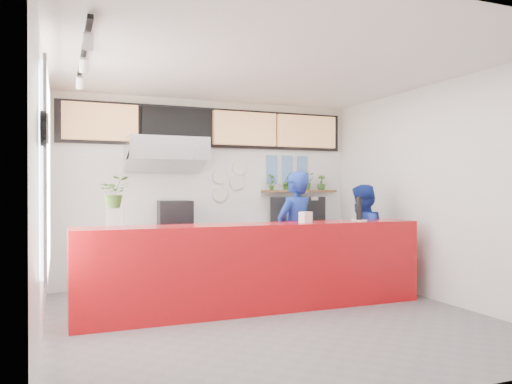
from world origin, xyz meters
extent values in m
plane|color=slate|center=(0.00, 0.00, 0.00)|extent=(5.00, 5.00, 0.00)
plane|color=silver|center=(0.00, 0.00, 3.00)|extent=(5.00, 5.00, 0.00)
plane|color=white|center=(0.00, 2.50, 1.50)|extent=(5.00, 0.00, 5.00)
plane|color=white|center=(-2.50, 0.00, 1.50)|extent=(0.00, 5.00, 5.00)
plane|color=white|center=(2.50, 0.00, 1.50)|extent=(0.00, 5.00, 5.00)
cube|color=#B70D12|center=(0.00, 0.40, 0.55)|extent=(4.50, 0.60, 1.10)
cube|color=beige|center=(0.00, 2.49, 2.60)|extent=(5.00, 0.02, 0.80)
cube|color=#B2B5BA|center=(-0.80, 2.20, 0.45)|extent=(1.80, 0.60, 0.90)
cube|color=black|center=(-0.66, 2.20, 1.13)|extent=(0.55, 0.55, 0.46)
cube|color=#B2B5BA|center=(-0.80, 2.15, 2.15)|extent=(1.20, 0.70, 0.35)
cube|color=#B2B5BA|center=(-0.80, 2.15, 1.95)|extent=(1.20, 0.69, 0.31)
cube|color=#B2B5BA|center=(1.50, 2.20, 0.45)|extent=(1.80, 0.60, 0.90)
cube|color=black|center=(1.47, 2.20, 1.15)|extent=(0.94, 0.81, 0.51)
cube|color=#A9ACB0|center=(1.47, 2.20, 1.38)|extent=(0.71, 0.58, 0.06)
cube|color=brown|center=(1.60, 2.40, 1.50)|extent=(1.40, 0.18, 0.04)
cube|color=tan|center=(-1.75, 2.38, 2.55)|extent=(1.10, 0.10, 0.55)
cube|color=black|center=(-0.59, 2.38, 2.55)|extent=(1.10, 0.10, 0.55)
cube|color=tan|center=(0.57, 2.38, 2.55)|extent=(1.10, 0.10, 0.55)
cube|color=tan|center=(1.73, 2.38, 2.55)|extent=(1.10, 0.10, 0.55)
cube|color=black|center=(0.00, 2.46, 2.55)|extent=(4.80, 0.04, 0.65)
cube|color=silver|center=(-2.47, 0.30, 1.70)|extent=(0.04, 2.20, 1.90)
cube|color=#B2B5BA|center=(-2.45, 0.30, 1.70)|extent=(0.03, 2.30, 2.00)
cylinder|color=black|center=(-2.46, -0.90, 2.05)|extent=(0.05, 0.30, 0.30)
cylinder|color=white|center=(-2.43, -0.90, 2.05)|extent=(0.02, 0.26, 0.26)
cube|color=black|center=(-2.10, 0.00, 2.94)|extent=(0.05, 2.40, 0.04)
cylinder|color=silver|center=(0.15, 2.47, 1.75)|extent=(0.24, 0.03, 0.24)
cylinder|color=silver|center=(0.45, 2.47, 1.65)|extent=(0.24, 0.03, 0.24)
cylinder|color=silver|center=(0.15, 2.47, 1.45)|extent=(0.24, 0.03, 0.24)
cylinder|color=silver|center=(0.50, 2.47, 1.90)|extent=(0.24, 0.03, 0.24)
cube|color=#598CBF|center=(1.10, 2.48, 2.00)|extent=(0.20, 0.02, 0.25)
cube|color=#598CBF|center=(1.40, 2.48, 2.00)|extent=(0.20, 0.02, 0.25)
cube|color=#598CBF|center=(1.70, 2.48, 2.00)|extent=(0.20, 0.02, 0.25)
cube|color=#598CBF|center=(1.10, 2.48, 1.75)|extent=(0.20, 0.02, 0.25)
cube|color=#598CBF|center=(1.40, 2.48, 1.75)|extent=(0.20, 0.02, 0.25)
cube|color=#598CBF|center=(1.70, 2.48, 1.75)|extent=(0.20, 0.02, 0.25)
imported|color=navy|center=(0.76, 0.87, 0.89)|extent=(0.77, 0.65, 1.79)
imported|color=navy|center=(1.86, 0.85, 0.80)|extent=(0.99, 0.94, 1.61)
imported|color=#326021|center=(1.06, 2.40, 1.67)|extent=(0.18, 0.16, 0.29)
imported|color=#326021|center=(1.36, 2.40, 1.67)|extent=(0.21, 0.19, 0.31)
imported|color=#326021|center=(1.74, 2.40, 1.67)|extent=(0.34, 0.32, 0.30)
imported|color=#326021|center=(2.04, 2.40, 1.65)|extent=(0.19, 0.18, 0.27)
cylinder|color=silver|center=(-1.75, 0.40, 1.22)|extent=(0.20, 0.20, 0.24)
imported|color=#326021|center=(-1.75, 0.40, 1.50)|extent=(0.35, 0.30, 0.37)
cube|color=silver|center=(0.66, 0.35, 1.17)|extent=(0.19, 0.16, 0.14)
cylinder|color=silver|center=(1.48, 0.36, 1.11)|extent=(0.26, 0.26, 0.02)
cylinder|color=black|center=(1.48, 0.36, 1.27)|extent=(0.08, 0.08, 0.32)
camera|label=1|loc=(-2.35, -5.45, 1.54)|focal=35.00mm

